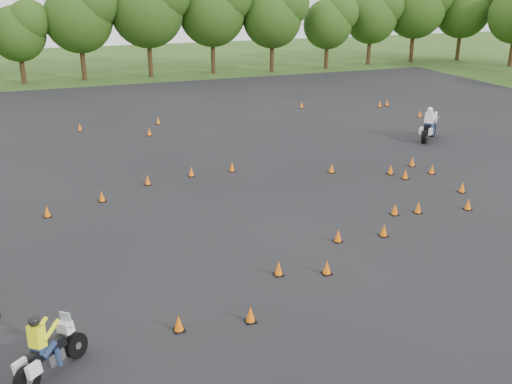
# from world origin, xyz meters

# --- Properties ---
(ground) EXTENTS (140.00, 140.00, 0.00)m
(ground) POSITION_xyz_m (0.00, 0.00, 0.00)
(ground) COLOR #2D5119
(ground) RESTS_ON ground
(asphalt_pad) EXTENTS (62.00, 62.00, 0.00)m
(asphalt_pad) POSITION_xyz_m (0.00, 6.00, 0.01)
(asphalt_pad) COLOR black
(asphalt_pad) RESTS_ON ground
(treeline) EXTENTS (86.93, 32.29, 10.65)m
(treeline) POSITION_xyz_m (1.96, 35.22, 4.58)
(treeline) COLOR #264413
(treeline) RESTS_ON ground
(traffic_cones) EXTENTS (36.63, 32.54, 0.45)m
(traffic_cones) POSITION_xyz_m (0.13, 5.16, 0.23)
(traffic_cones) COLOR orange
(traffic_cones) RESTS_ON asphalt_pad
(rider_yellow) EXTENTS (2.05, 1.91, 1.66)m
(rider_yellow) POSITION_xyz_m (-7.77, -3.02, 0.83)
(rider_yellow) COLOR #EBF816
(rider_yellow) RESTS_ON ground
(rider_white) EXTENTS (2.48, 2.25, 1.98)m
(rider_white) POSITION_xyz_m (13.75, 11.71, 1.00)
(rider_white) COLOR silver
(rider_white) RESTS_ON ground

